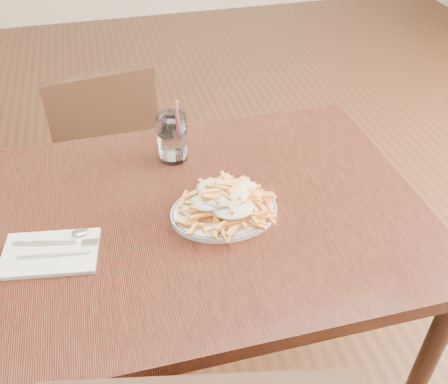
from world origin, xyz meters
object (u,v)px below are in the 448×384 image
object	(u,v)px
chair_far	(107,149)
fries_plate	(224,211)
table	(183,236)
loaded_fries	(224,197)
water_glass	(172,140)

from	to	relation	value
chair_far	fries_plate	bearing A→B (deg)	-71.36
table	loaded_fries	size ratio (longest dim) A/B	4.99
chair_far	fries_plate	distance (m)	0.89
water_glass	table	bearing A→B (deg)	-95.65
chair_far	water_glass	size ratio (longest dim) A/B	4.55
table	water_glass	xyz separation A→B (m)	(0.02, 0.24, 0.14)
fries_plate	water_glass	xyz separation A→B (m)	(-0.08, 0.27, 0.05)
table	loaded_fries	world-z (taller)	loaded_fries
table	chair_far	size ratio (longest dim) A/B	1.46
chair_far	water_glass	bearing A→B (deg)	-70.00
table	chair_far	distance (m)	0.81
chair_far	loaded_fries	xyz separation A→B (m)	(0.27, -0.79, 0.34)
fries_plate	loaded_fries	size ratio (longest dim) A/B	1.33
loaded_fries	water_glass	size ratio (longest dim) A/B	1.33
water_glass	loaded_fries	bearing A→B (deg)	-74.05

